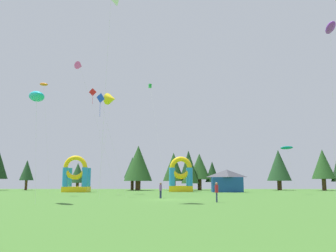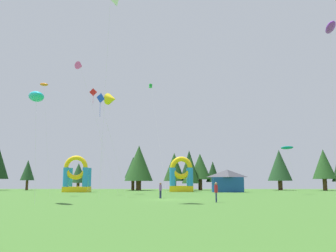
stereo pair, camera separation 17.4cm
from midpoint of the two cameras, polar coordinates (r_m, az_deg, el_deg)
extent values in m
plane|color=#3D6B28|center=(38.76, -0.11, -11.55)|extent=(120.00, 120.00, 0.00)
ellipsoid|color=#0C7F7A|center=(59.16, 18.36, -3.27)|extent=(2.01, 0.88, 0.75)
cylinder|color=silver|center=(59.16, 19.13, -6.69)|extent=(1.32, 0.05, 7.12)
cube|color=green|center=(76.67, -2.70, 6.19)|extent=(0.70, 0.70, 0.37)
cube|color=green|center=(76.79, -2.70, 6.51)|extent=(0.70, 0.70, 0.37)
cylinder|color=silver|center=(70.19, -1.54, -1.36)|extent=(3.65, 8.71, 21.93)
ellipsoid|color=orange|center=(55.04, -18.90, 6.23)|extent=(1.98, 1.72, 0.82)
cylinder|color=silver|center=(52.45, -18.52, -1.80)|extent=(2.22, 1.69, 15.69)
ellipsoid|color=#19B7CC|center=(35.51, -19.96, 4.38)|extent=(3.14, 3.65, 1.38)
cylinder|color=silver|center=(33.94, -20.06, -3.26)|extent=(0.98, 1.42, 9.63)
pyramid|color=red|center=(74.70, -11.63, 5.19)|extent=(1.12, 0.37, 1.14)
cylinder|color=red|center=(74.34, -11.68, 4.32)|extent=(0.04, 0.04, 2.34)
cylinder|color=silver|center=(70.22, -10.53, -2.14)|extent=(4.48, 4.51, 19.69)
pyramid|color=blue|center=(47.72, -10.58, 4.27)|extent=(0.78, 0.86, 0.94)
cylinder|color=blue|center=(47.42, -10.57, 2.88)|extent=(0.04, 0.04, 2.37)
cylinder|color=silver|center=(46.45, -8.55, -3.27)|extent=(3.59, 0.28, 12.52)
cone|color=#EA599E|center=(59.48, -13.64, 9.21)|extent=(1.62, 1.62, 1.34)
cylinder|color=silver|center=(54.96, -10.89, -0.13)|extent=(7.02, 2.99, 20.01)
ellipsoid|color=purple|center=(46.72, 24.38, 14.00)|extent=(1.67, 3.00, 0.96)
cylinder|color=silver|center=(45.88, 24.73, 1.82)|extent=(0.87, 3.77, 19.34)
cylinder|color=silver|center=(39.09, -9.86, 3.97)|extent=(2.04, 6.74, 20.83)
cone|color=yellow|center=(59.68, -8.81, 4.23)|extent=(2.70, 2.69, 2.14)
cylinder|color=silver|center=(57.51, -9.88, -2.94)|extent=(1.45, 2.20, 15.22)
cylinder|color=navy|center=(33.71, 7.76, -11.13)|extent=(0.15, 0.15, 0.88)
cylinder|color=navy|center=(33.89, 7.79, -11.11)|extent=(0.15, 0.15, 0.88)
cylinder|color=#B21E26|center=(33.78, 7.75, -9.79)|extent=(0.37, 0.37, 0.69)
sphere|color=#9E704C|center=(33.77, 7.73, -9.00)|extent=(0.24, 0.24, 0.24)
cylinder|color=navy|center=(41.75, -1.16, -10.77)|extent=(0.18, 0.18, 0.85)
cylinder|color=navy|center=(41.87, -1.00, -10.76)|extent=(0.18, 0.18, 0.85)
cylinder|color=#724C8C|center=(41.79, -1.08, -9.72)|extent=(0.43, 0.43, 0.68)
sphere|color=brown|center=(41.79, -1.08, -9.10)|extent=(0.23, 0.23, 0.23)
cube|color=yellow|center=(69.96, -14.12, -9.68)|extent=(4.57, 3.59, 0.98)
cylinder|color=#268CD8|center=(69.21, -15.77, -7.77)|extent=(1.00, 1.00, 3.49)
cylinder|color=#268CD8|center=(68.25, -12.88, -7.87)|extent=(1.00, 1.00, 3.49)
cylinder|color=#268CD8|center=(71.68, -15.16, -7.82)|extent=(1.00, 1.00, 3.49)
cylinder|color=#268CD8|center=(70.76, -12.37, -7.91)|extent=(1.00, 1.00, 3.49)
torus|color=yellow|center=(68.75, -14.28, -6.37)|extent=(4.37, 0.80, 4.37)
cube|color=yellow|center=(70.61, 2.18, -9.88)|extent=(4.48, 4.16, 1.10)
cylinder|color=#268CD8|center=(69.10, 0.80, -8.02)|extent=(1.16, 1.16, 3.43)
cylinder|color=#268CD8|center=(69.15, 3.57, -8.01)|extent=(1.16, 1.16, 3.43)
cylinder|color=#268CD8|center=(72.09, 0.82, -8.06)|extent=(1.16, 1.16, 3.43)
cylinder|color=#268CD8|center=(72.14, 3.48, -8.04)|extent=(1.16, 1.16, 3.43)
torus|color=yellow|center=(69.15, 2.18, -6.59)|extent=(4.24, 0.93, 4.24)
cube|color=#19478C|center=(68.10, 9.45, -9.12)|extent=(5.50, 3.19, 2.73)
pyramid|color=#3F3F47|center=(68.11, 9.41, -7.39)|extent=(5.50, 3.19, 1.39)
cylinder|color=#4C331E|center=(90.08, -21.34, -8.70)|extent=(0.57, 0.57, 2.24)
cone|color=#1E4221|center=(90.11, -21.21, -6.51)|extent=(3.17, 3.17, 4.67)
cylinder|color=#4C331E|center=(84.63, -13.97, -9.26)|extent=(0.65, 0.65, 1.66)
cone|color=#1E4221|center=(84.65, -13.89, -7.20)|extent=(3.64, 3.64, 4.46)
cylinder|color=#4C331E|center=(84.59, -5.51, -9.10)|extent=(0.71, 0.71, 2.78)
cone|color=#1E4221|center=(84.66, -5.47, -6.52)|extent=(3.93, 3.93, 4.83)
cylinder|color=#4C331E|center=(81.62, -4.61, -9.37)|extent=(1.14, 1.14, 2.09)
cone|color=#234C1E|center=(81.73, -4.57, -5.86)|extent=(6.34, 6.34, 7.93)
cylinder|color=#4C331E|center=(83.57, 1.06, -9.39)|extent=(0.89, 0.89, 2.07)
cone|color=#234C1E|center=(83.64, 1.05, -6.46)|extent=(4.95, 4.95, 6.48)
cylinder|color=#4C331E|center=(83.05, 3.46, -9.13)|extent=(0.71, 0.71, 2.78)
cone|color=#193819|center=(83.15, 3.43, -6.01)|extent=(3.94, 3.94, 6.27)
cylinder|color=#4C331E|center=(82.19, 3.67, -9.57)|extent=(0.71, 0.71, 1.53)
cone|color=#234C1E|center=(82.23, 3.65, -6.94)|extent=(3.92, 3.92, 6.01)
cylinder|color=#4C331E|center=(84.47, 5.18, -9.21)|extent=(0.90, 0.90, 2.47)
cone|color=#234C1E|center=(84.54, 5.14, -6.36)|extent=(4.99, 4.99, 5.94)
cylinder|color=#4C331E|center=(84.62, 7.20, -9.39)|extent=(0.58, 0.58, 1.83)
cone|color=#193819|center=(84.65, 7.16, -7.16)|extent=(3.22, 3.22, 4.76)
cylinder|color=#4C331E|center=(87.54, 17.37, -8.95)|extent=(0.99, 0.99, 2.14)
cone|color=#1E4221|center=(87.62, 17.23, -5.93)|extent=(5.50, 5.50, 7.10)
cylinder|color=#4C331E|center=(86.67, 23.59, -8.49)|extent=(0.89, 0.89, 2.52)
cone|color=#234C1E|center=(86.76, 23.41, -5.52)|extent=(4.96, 4.96, 6.49)
camera|label=1|loc=(0.09, -89.89, -0.02)|focal=38.61mm
camera|label=2|loc=(0.09, 90.11, 0.02)|focal=38.61mm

